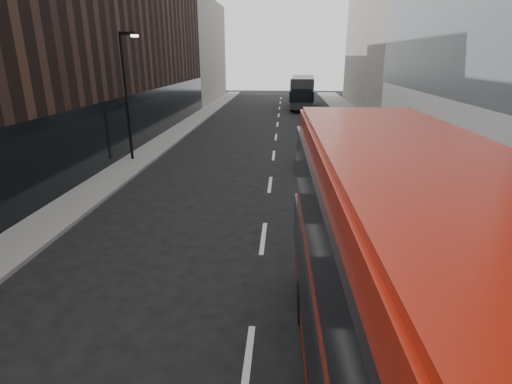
% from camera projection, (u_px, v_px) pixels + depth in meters
% --- Properties ---
extents(sidewalk_right, '(3.00, 80.00, 0.15)m').
position_uv_depth(sidewalk_right, '(378.00, 140.00, 29.17)').
color(sidewalk_right, slate).
rests_on(sidewalk_right, ground).
extents(sidewalk_left, '(2.00, 80.00, 0.15)m').
position_uv_depth(sidewalk_left, '(170.00, 137.00, 30.22)').
color(sidewalk_left, slate).
rests_on(sidewalk_left, ground).
extents(building_victorian, '(6.50, 24.00, 21.00)m').
position_uv_depth(building_victorian, '(385.00, 20.00, 43.75)').
color(building_victorian, slate).
rests_on(building_victorian, ground).
extents(building_left_mid, '(5.00, 24.00, 14.00)m').
position_uv_depth(building_left_mid, '(139.00, 42.00, 32.94)').
color(building_left_mid, black).
rests_on(building_left_mid, ground).
extents(building_left_far, '(5.00, 20.00, 13.00)m').
position_uv_depth(building_left_far, '(196.00, 51.00, 53.87)').
color(building_left_far, slate).
rests_on(building_left_far, ground).
extents(street_lamp, '(1.06, 0.22, 7.00)m').
position_uv_depth(street_lamp, '(127.00, 89.00, 22.30)').
color(street_lamp, black).
rests_on(street_lamp, sidewalk_left).
extents(red_bus, '(3.00, 11.80, 4.73)m').
position_uv_depth(red_bus, '(425.00, 331.00, 5.00)').
color(red_bus, '#9D1809').
rests_on(red_bus, ground).
extents(grey_bus, '(3.25, 11.28, 3.60)m').
position_uv_depth(grey_bus, '(303.00, 91.00, 47.58)').
color(grey_bus, black).
rests_on(grey_bus, ground).
extents(car_a, '(1.87, 4.06, 1.35)m').
position_uv_depth(car_a, '(311.00, 155.00, 22.32)').
color(car_a, black).
rests_on(car_a, ground).
extents(car_b, '(2.11, 4.52, 1.43)m').
position_uv_depth(car_b, '(327.00, 136.00, 27.43)').
color(car_b, gray).
rests_on(car_b, ground).
extents(car_c, '(2.84, 5.58, 1.55)m').
position_uv_depth(car_c, '(320.00, 124.00, 31.91)').
color(car_c, black).
rests_on(car_c, ground).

